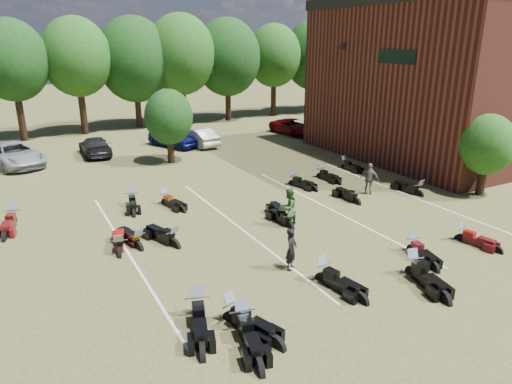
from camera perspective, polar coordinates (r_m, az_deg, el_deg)
ground at (r=19.55m, az=9.99°, el=-5.89°), size 160.00×160.00×0.00m
car_2 at (r=34.10m, az=-27.99°, el=4.17°), size 4.16×6.10×1.55m
car_3 at (r=35.04m, az=-19.49°, el=5.43°), size 1.94×4.59×1.32m
car_4 at (r=36.26m, az=-10.29°, el=6.78°), size 3.45×4.85×1.53m
car_5 at (r=36.27m, az=-7.09°, el=6.81°), size 1.89×4.31×1.38m
car_6 at (r=40.74m, az=4.65°, el=8.14°), size 2.77×4.95×1.31m
car_7 at (r=43.32m, az=9.07°, el=8.58°), size 2.45×4.65×1.29m
person_black at (r=16.64m, az=4.45°, el=-7.14°), size 0.69×0.65×1.59m
person_green at (r=20.38m, az=4.11°, el=-1.94°), size 1.06×0.98×1.75m
person_grey at (r=25.28m, az=14.00°, el=1.61°), size 0.90×1.07×1.72m
motorcycle_0 at (r=14.45m, az=-7.24°, el=-15.23°), size 1.53×2.62×1.39m
motorcycle_1 at (r=13.78m, az=-1.69°, el=-16.93°), size 1.28×2.53×1.35m
motorcycle_2 at (r=14.15m, az=-3.00°, el=-15.90°), size 1.49×2.52×1.34m
motorcycle_3 at (r=17.44m, az=18.92°, el=-9.84°), size 1.31×2.57×1.37m
motorcycle_4 at (r=16.32m, az=8.37°, el=-10.99°), size 1.11×2.41×1.30m
motorcycle_5 at (r=19.21m, az=18.89°, el=-7.11°), size 1.23×2.24×1.19m
motorcycle_6 at (r=21.01m, az=24.22°, el=-5.54°), size 1.01×2.10×1.12m
motorcycle_7 at (r=18.74m, az=-16.64°, el=-7.54°), size 1.23×2.35×1.25m
motorcycle_8 at (r=19.04m, az=-14.43°, el=-6.90°), size 1.19×2.33×1.24m
motorcycle_9 at (r=18.92m, az=-10.17°, el=-6.75°), size 1.55×2.53×1.35m
motorcycle_10 at (r=21.00m, az=3.37°, el=-3.85°), size 1.28×2.44×1.30m
motorcycle_11 at (r=20.48m, az=4.22°, el=-4.47°), size 0.78×2.13×1.17m
motorcycle_12 at (r=23.90m, az=12.42°, el=-1.43°), size 0.73×2.22×1.23m
motorcycle_13 at (r=26.04m, az=19.60°, el=-0.42°), size 0.89×2.29×1.25m
motorcycle_14 at (r=23.56m, az=-27.98°, el=-3.56°), size 1.29×2.54×1.35m
motorcycle_16 at (r=24.07m, az=-15.19°, el=-1.51°), size 1.14×2.35×1.25m
motorcycle_17 at (r=23.73m, az=-11.26°, el=-1.50°), size 1.18×2.20×1.17m
motorcycle_18 at (r=26.38m, az=4.61°, el=0.87°), size 1.25×2.23×1.19m
motorcycle_19 at (r=27.97m, az=8.01°, el=1.78°), size 0.87×2.17×1.18m
motorcycle_20 at (r=30.29m, az=10.98°, el=2.93°), size 0.73×2.06×1.13m
brick_building at (r=40.45m, az=27.81°, el=12.78°), size 25.40×15.20×10.70m
tree_line at (r=44.03m, az=-15.54°, el=15.75°), size 56.00×6.00×9.79m
young_tree_near_building at (r=26.87m, az=26.94°, el=5.30°), size 2.80×2.80×4.16m
young_tree_midfield at (r=31.11m, az=-10.85°, el=9.18°), size 3.20×3.20×4.70m
parking_lines at (r=20.36m, az=-1.96°, el=-4.55°), size 20.10×14.00×0.01m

